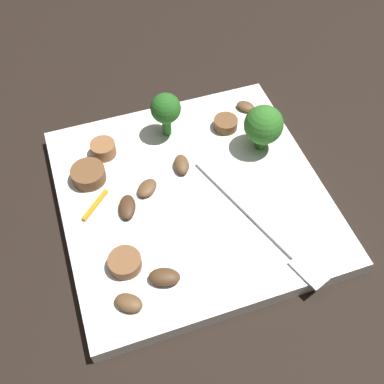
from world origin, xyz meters
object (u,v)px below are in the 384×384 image
Objects in this scene: mushroom_1 at (147,188)px; mushroom_5 at (246,106)px; fork at (265,228)px; mushroom_4 at (127,208)px; mushroom_3 at (129,303)px; pepper_strip_0 at (95,205)px; sausage_slice_3 at (226,124)px; mushroom_0 at (164,277)px; mushroom_2 at (184,164)px; plate at (192,197)px; broccoli_floret_1 at (264,125)px; broccoli_floret_0 at (169,109)px; sausage_slice_0 at (103,149)px; sausage_slice_1 at (125,263)px; sausage_slice_2 at (88,175)px.

mushroom_1 is 1.17× the size of mushroom_5.
mushroom_4 is at bearing -137.27° from fork.
pepper_strip_0 is at bearing -176.75° from mushroom_3.
sausage_slice_3 is 0.17m from pepper_strip_0.
mushroom_2 is at bearing 154.29° from mushroom_0.
plate is 0.11m from broccoli_floret_1.
plate is 10.00× the size of mushroom_2.
plate is 4.84× the size of broccoli_floret_1.
plate is at bearing 137.25° from mushroom_3.
sausage_slice_3 and mushroom_0 have the same top height.
broccoli_floret_0 is 0.08m from sausage_slice_0.
mushroom_3 is at bearing -53.71° from broccoli_floret_1.
fork is at bearing 61.87° from mushroom_4.
mushroom_2 is 0.66× the size of pepper_strip_0.
pepper_strip_0 is at bearing -170.44° from sausage_slice_1.
mushroom_4 is (-0.06, -0.12, 0.00)m from fork.
sausage_slice_3 reaches higher than mushroom_4.
sausage_slice_0 reaches higher than plate.
sausage_slice_2 reaches higher than pepper_strip_0.
mushroom_0 is 0.71× the size of pepper_strip_0.
broccoli_floret_1 is at bearing 74.84° from sausage_slice_0.
broccoli_floret_1 reaches higher than pepper_strip_0.
mushroom_0 is (0.17, 0.02, -0.00)m from sausage_slice_0.
sausage_slice_3 is at bearing 155.32° from fork.
sausage_slice_0 is at bearing -84.87° from mushroom_5.
broccoli_floret_1 is at bearing 111.21° from plate.
mushroom_2 is 0.16m from mushroom_3.
sausage_slice_1 is 1.07× the size of mushroom_0.
fork is 6.84× the size of mushroom_3.
mushroom_0 reaches higher than mushroom_1.
mushroom_0 is (0.09, -0.05, 0.01)m from plate.
broccoli_floret_0 is 1.85× the size of mushroom_4.
mushroom_4 is at bearing 28.76° from sausage_slice_2.
broccoli_floret_1 is 0.19m from sausage_slice_2.
sausage_slice_2 is 1.25× the size of mushroom_0.
mushroom_5 is at bearing 121.99° from sausage_slice_3.
sausage_slice_2 reaches higher than mushroom_0.
broccoli_floret_1 is (-0.04, 0.09, 0.04)m from plate.
mushroom_5 is (-0.02, 0.17, -0.00)m from sausage_slice_0.
mushroom_3 is (0.13, -0.09, -0.00)m from mushroom_2.
mushroom_5 is (-0.16, 0.05, 0.00)m from fork.
broccoli_floret_0 is 0.07m from sausage_slice_3.
broccoli_floret_0 is 0.18m from sausage_slice_1.
sausage_slice_3 is 0.07m from mushroom_2.
broccoli_floret_0 is at bearing 141.09° from mushroom_4.
mushroom_1 is 0.95× the size of mushroom_2.
sausage_slice_3 is 0.20m from mushroom_0.
plate is 0.08m from fork.
sausage_slice_0 reaches higher than pepper_strip_0.
sausage_slice_0 is at bearing -173.39° from mushroom_0.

